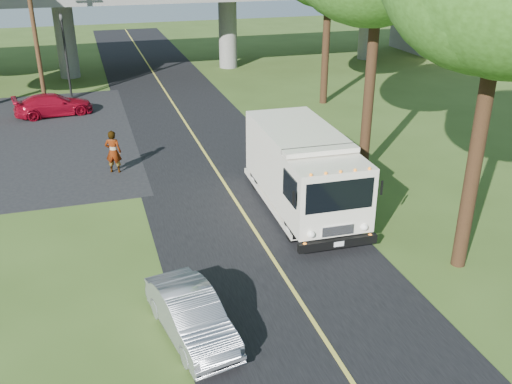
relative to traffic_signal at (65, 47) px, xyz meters
name	(u,v)px	position (x,y,z in m)	size (l,w,h in m)	color
ground	(307,313)	(6.00, -26.00, -3.20)	(120.00, 120.00, 0.00)	#39501C
road	(221,178)	(6.00, -16.00, -3.19)	(7.00, 90.00, 0.02)	black
lane_line	(221,178)	(6.00, -16.00, -3.17)	(0.12, 90.00, 0.01)	gold
overpass	(148,10)	(6.00, 6.00, 1.36)	(54.00, 10.00, 7.30)	slate
traffic_signal	(65,47)	(0.00, 0.00, 0.00)	(0.18, 0.22, 5.20)	black
utility_pole	(34,29)	(-1.50, -2.00, 1.40)	(1.60, 0.26, 9.00)	#472D19
step_van	(302,169)	(8.20, -19.81, -1.55)	(2.85, 7.29, 3.03)	silver
red_sedan	(53,105)	(-0.97, -4.00, -2.57)	(1.76, 4.33, 1.26)	maroon
silver_sedan	(191,315)	(2.79, -26.00, -2.58)	(1.31, 3.75, 1.24)	gray
pedestrian	(113,152)	(1.73, -13.97, -2.24)	(0.70, 0.46, 1.91)	gray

